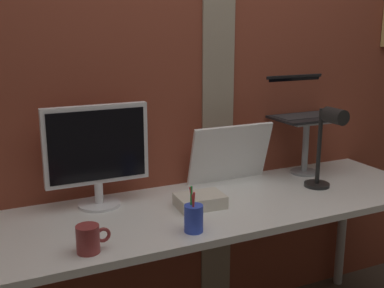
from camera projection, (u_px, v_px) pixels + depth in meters
The scene contains 10 objects.
brick_wall_back at pixel (185, 78), 2.27m from camera, with size 3.72×0.16×2.50m.
desk at pixel (202, 222), 2.04m from camera, with size 2.19×0.63×0.75m.
monitor at pixel (97, 150), 1.98m from camera, with size 0.44×0.18×0.43m.
laptop_stand at pixel (306, 137), 2.44m from camera, with size 0.28×0.22×0.29m.
laptop at pixel (299, 106), 2.46m from camera, with size 0.35×0.30×0.21m.
whiteboard_panel at pixel (230, 154), 2.31m from camera, with size 0.42×0.02×0.30m, color white.
desk_lamp at pixel (328, 139), 2.17m from camera, with size 0.12×0.20×0.39m.
pen_cup at pixel (194, 218), 1.77m from camera, with size 0.07×0.07×0.17m.
coffee_mug at pixel (89, 239), 1.61m from camera, with size 0.12×0.08×0.10m.
paper_clutter_stack at pixel (200, 201), 2.02m from camera, with size 0.20×0.14×0.05m, color silver.
Camera 1 is at (-0.94, -1.59, 1.49)m, focal length 44.75 mm.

